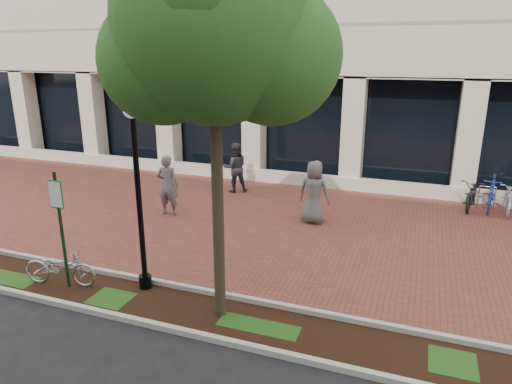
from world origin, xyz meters
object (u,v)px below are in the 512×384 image
(pedestrian_mid, at_px, (235,168))
(lamppost, at_px, (138,188))
(pedestrian_left, at_px, (168,185))
(pedestrian_right, at_px, (314,192))
(parking_sign, at_px, (59,217))
(locked_bicycle, at_px, (60,267))
(street_tree, at_px, (217,38))

(pedestrian_mid, bearing_deg, lamppost, 66.55)
(pedestrian_left, distance_m, pedestrian_mid, 3.25)
(lamppost, xyz_separation_m, pedestrian_right, (2.56, 5.34, -1.37))
(parking_sign, bearing_deg, pedestrian_mid, 82.33)
(lamppost, distance_m, locked_bicycle, 2.72)
(lamppost, relative_size, pedestrian_mid, 2.21)
(locked_bicycle, distance_m, pedestrian_left, 5.00)
(street_tree, relative_size, locked_bicycle, 4.25)
(parking_sign, height_order, lamppost, lamppost)
(street_tree, xyz_separation_m, locked_bicycle, (-3.95, -0.17, -4.86))
(street_tree, relative_size, pedestrian_right, 3.69)
(parking_sign, distance_m, pedestrian_right, 7.29)
(pedestrian_left, relative_size, pedestrian_mid, 1.05)
(pedestrian_right, bearing_deg, parking_sign, 60.22)
(lamppost, xyz_separation_m, locked_bicycle, (-1.87, -0.54, -1.90))
(street_tree, xyz_separation_m, pedestrian_mid, (-3.04, 7.88, -4.36))
(lamppost, height_order, street_tree, street_tree)
(locked_bicycle, distance_m, pedestrian_right, 7.38)
(street_tree, distance_m, locked_bicycle, 6.26)
(parking_sign, distance_m, lamppost, 1.87)
(parking_sign, bearing_deg, street_tree, 0.32)
(pedestrian_right, bearing_deg, street_tree, 90.92)
(parking_sign, xyz_separation_m, locked_bicycle, (-0.21, 0.03, -1.24))
(parking_sign, bearing_deg, pedestrian_right, 51.77)
(lamppost, height_order, locked_bicycle, lamppost)
(lamppost, bearing_deg, pedestrian_right, 64.36)
(street_tree, bearing_deg, locked_bicycle, -177.53)
(pedestrian_mid, relative_size, pedestrian_right, 0.96)
(lamppost, bearing_deg, locked_bicycle, -163.77)
(locked_bicycle, relative_size, pedestrian_mid, 0.90)
(pedestrian_right, bearing_deg, pedestrian_mid, -25.94)
(street_tree, height_order, pedestrian_right, street_tree)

